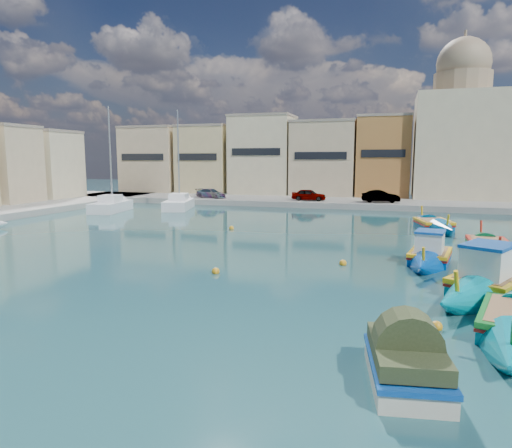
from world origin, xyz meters
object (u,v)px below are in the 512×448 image
at_px(church_block, 460,131).
at_px(tender_near, 406,364).
at_px(luzzu_turquoise_cabin, 491,283).
at_px(luzzu_green, 433,226).
at_px(yacht_midnorth, 118,206).
at_px(luzzu_blue_cabin, 430,257).
at_px(yacht_north, 182,203).
at_px(luzzu_cyan_mid, 488,248).

height_order(church_block, tender_near, church_block).
relative_size(church_block, luzzu_turquoise_cabin, 2.01).
bearing_deg(luzzu_green, yacht_midnorth, 171.64).
xyz_separation_m(luzzu_blue_cabin, tender_near, (-1.36, -13.41, 0.15)).
distance_m(luzzu_turquoise_cabin, yacht_north, 35.74).
height_order(luzzu_turquoise_cabin, tender_near, luzzu_turquoise_cabin).
bearing_deg(church_block, luzzu_green, -99.86).
relative_size(luzzu_cyan_mid, tender_near, 2.57).
bearing_deg(yacht_north, luzzu_cyan_mid, -31.44).
bearing_deg(luzzu_blue_cabin, yacht_north, 139.60).
height_order(church_block, luzzu_blue_cabin, church_block).
height_order(luzzu_turquoise_cabin, luzzu_green, luzzu_turquoise_cabin).
bearing_deg(luzzu_turquoise_cabin, tender_near, -110.85).
height_order(tender_near, yacht_midnorth, yacht_midnorth).
bearing_deg(tender_near, yacht_midnorth, 132.99).
height_order(luzzu_turquoise_cabin, luzzu_blue_cabin, luzzu_turquoise_cabin).
xyz_separation_m(luzzu_cyan_mid, yacht_north, (-26.96, 16.48, 0.17)).
xyz_separation_m(luzzu_turquoise_cabin, luzzu_green, (-0.97, 16.52, -0.10)).
distance_m(luzzu_blue_cabin, luzzu_green, 11.77).
bearing_deg(tender_near, luzzu_blue_cabin, 84.23).
xyz_separation_m(church_block, tender_near, (-6.41, -48.64, -7.94)).
relative_size(luzzu_blue_cabin, yacht_midnorth, 0.68).
height_order(church_block, luzzu_turquoise_cabin, church_block).
relative_size(church_block, yacht_north, 1.75).
height_order(tender_near, yacht_north, yacht_north).
xyz_separation_m(church_block, luzzu_turquoise_cabin, (-3.12, -40.02, -8.03)).
bearing_deg(yacht_midnorth, tender_near, -47.01).
relative_size(church_block, yacht_midnorth, 1.73).
bearing_deg(tender_near, church_block, 82.50).
relative_size(church_block, luzzu_green, 2.32).
xyz_separation_m(luzzu_cyan_mid, yacht_midnorth, (-32.16, 12.45, 0.18)).
xyz_separation_m(luzzu_cyan_mid, luzzu_green, (-2.32, 8.06, 0.01)).
height_order(church_block, luzzu_green, church_block).
relative_size(luzzu_turquoise_cabin, luzzu_blue_cabin, 1.27).
height_order(luzzu_turquoise_cabin, yacht_midnorth, yacht_midnorth).
relative_size(luzzu_green, tender_near, 2.52).
bearing_deg(luzzu_turquoise_cabin, yacht_north, 135.76).
relative_size(luzzu_blue_cabin, tender_near, 2.29).
xyz_separation_m(luzzu_turquoise_cabin, luzzu_cyan_mid, (1.35, 8.45, -0.11)).
bearing_deg(yacht_north, church_block, 27.71).
bearing_deg(yacht_midnorth, luzzu_cyan_mid, -21.16).
height_order(luzzu_cyan_mid, yacht_midnorth, yacht_midnorth).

